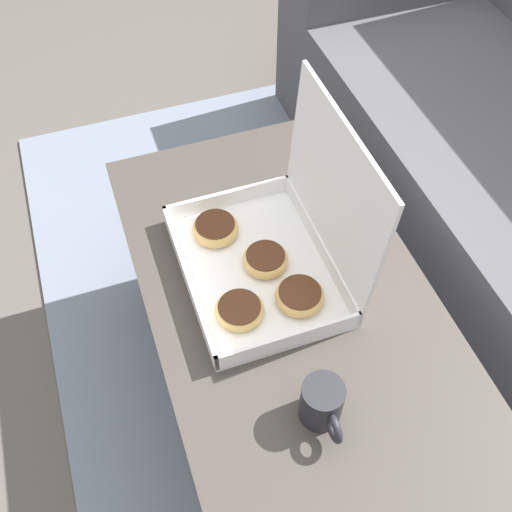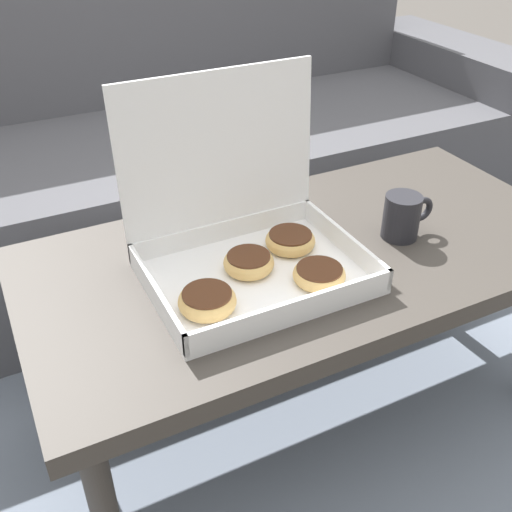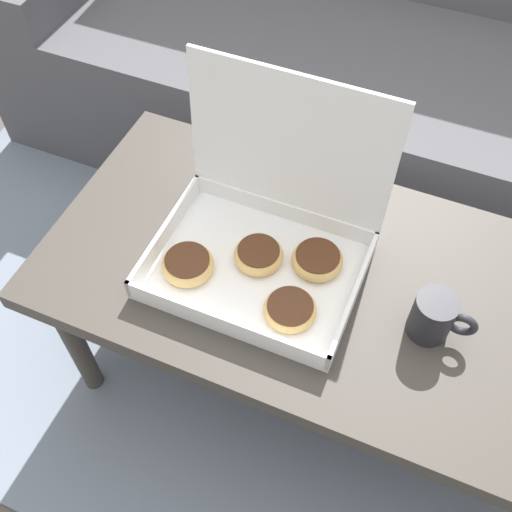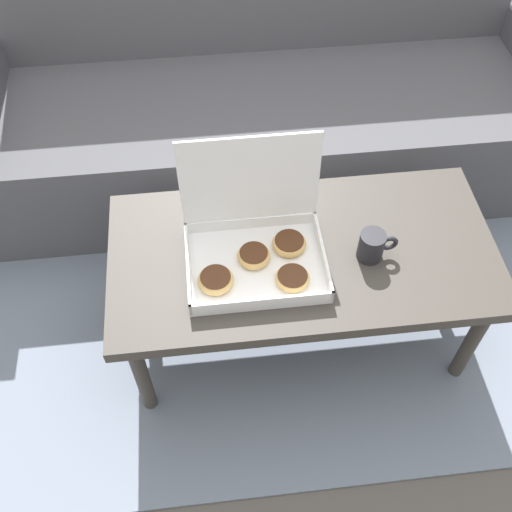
# 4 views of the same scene
# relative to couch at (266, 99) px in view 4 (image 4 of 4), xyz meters

# --- Properties ---
(ground_plane) EXTENTS (12.00, 12.00, 0.00)m
(ground_plane) POSITION_rel_couch_xyz_m (0.00, -0.81, -0.31)
(ground_plane) COLOR #514C47
(area_rug) EXTENTS (2.52, 1.79, 0.01)m
(area_rug) POSITION_rel_couch_xyz_m (0.00, -0.51, -0.30)
(area_rug) COLOR slate
(area_rug) RESTS_ON ground_plane
(couch) EXTENTS (2.40, 0.81, 0.93)m
(couch) POSITION_rel_couch_xyz_m (0.00, 0.00, 0.00)
(couch) COLOR #4C4C51
(couch) RESTS_ON ground_plane
(coffee_table) EXTENTS (1.11, 0.55, 0.45)m
(coffee_table) POSITION_rel_couch_xyz_m (0.00, -0.86, 0.09)
(coffee_table) COLOR #3D3833
(coffee_table) RESTS_ON ground_plane
(pastry_box) EXTENTS (0.38, 0.31, 0.33)m
(pastry_box) POSITION_rel_couch_xyz_m (-0.14, -0.88, 0.20)
(pastry_box) COLOR white
(pastry_box) RESTS_ON coffee_table
(coffee_mug) EXTENTS (0.11, 0.07, 0.09)m
(coffee_mug) POSITION_rel_couch_xyz_m (0.18, -0.91, 0.18)
(coffee_mug) COLOR #232328
(coffee_mug) RESTS_ON coffee_table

